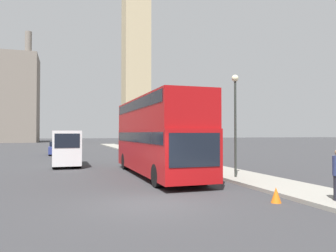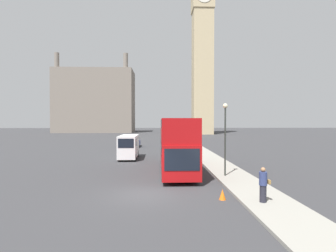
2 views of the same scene
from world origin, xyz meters
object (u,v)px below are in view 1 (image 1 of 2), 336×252
object	(u,v)px
white_van	(67,147)
parked_sedan	(58,149)
street_lamp	(235,109)
red_double_decker_bus	(157,133)
clock_tower	(136,23)

from	to	relation	value
white_van	parked_sedan	bearing A→B (deg)	93.17
white_van	street_lamp	size ratio (longest dim) A/B	0.95
red_double_decker_bus	parked_sedan	bearing A→B (deg)	104.99
clock_tower	parked_sedan	size ratio (longest dim) A/B	13.55
white_van	clock_tower	bearing A→B (deg)	72.57
street_lamp	parked_sedan	bearing A→B (deg)	110.85
clock_tower	street_lamp	world-z (taller)	clock_tower
street_lamp	clock_tower	bearing A→B (deg)	82.05
clock_tower	white_van	distance (m)	65.38
clock_tower	red_double_decker_bus	distance (m)	70.16
white_van	street_lamp	bearing A→B (deg)	-50.32
white_van	parked_sedan	world-z (taller)	white_van
street_lamp	parked_sedan	xyz separation A→B (m)	(-9.09, 23.87, -3.02)
white_van	parked_sedan	size ratio (longest dim) A/B	1.17
clock_tower	parked_sedan	bearing A→B (deg)	-113.54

